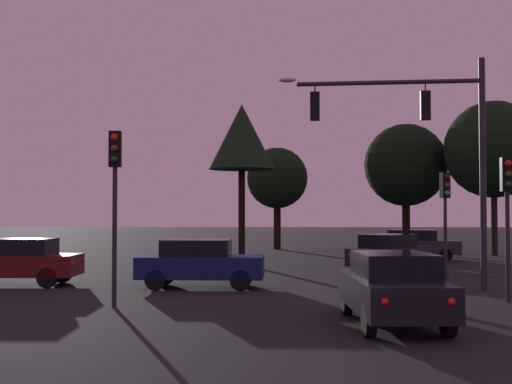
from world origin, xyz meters
TOP-DOWN VIEW (x-y plane):
  - ground_plane at (0.00, 24.50)m, footprint 168.00×168.00m
  - traffic_signal_mast_arm at (3.63, 15.30)m, footprint 6.35×0.71m
  - traffic_light_corner_left at (5.01, 18.18)m, footprint 0.36×0.38m
  - traffic_light_corner_right at (5.16, 12.43)m, footprint 0.31×0.36m
  - traffic_light_median at (-4.97, 11.17)m, footprint 0.32×0.36m
  - car_nearside_lane at (1.50, 8.80)m, footprint 1.90×4.27m
  - car_crossing_left at (-3.35, 15.55)m, footprint 4.02×1.82m
  - car_crossing_right at (-9.50, 16.07)m, footprint 4.35×1.95m
  - car_far_lane at (3.55, 21.15)m, footprint 3.83×4.25m
  - car_parked_lot at (6.06, 28.30)m, footprint 4.77×2.96m
  - tree_behind_sign at (-0.91, 37.91)m, footprint 4.01×4.01m
  - tree_left_far at (-2.54, 24.86)m, footprint 3.04×3.04m
  - tree_center_horizon at (11.23, 31.97)m, footprint 5.46×5.46m
  - tree_right_cluster at (6.89, 34.85)m, footprint 5.00×5.00m

SIDE VIEW (x-z plane):
  - ground_plane at x=0.00m, z-range 0.00..0.00m
  - car_crossing_left at x=-3.35m, z-range 0.03..1.55m
  - car_far_lane at x=3.55m, z-range 0.03..1.55m
  - car_nearside_lane at x=1.50m, z-range 0.03..1.55m
  - car_crossing_right at x=-9.50m, z-range 0.04..1.56m
  - car_parked_lot at x=6.06m, z-range 0.04..1.56m
  - traffic_light_corner_left at x=5.01m, z-range 0.81..4.59m
  - traffic_light_corner_right at x=5.16m, z-range 0.81..4.64m
  - traffic_light_median at x=-4.97m, z-range 0.91..5.32m
  - tree_behind_sign at x=-0.91m, z-range 1.30..7.99m
  - traffic_signal_mast_arm at x=3.63m, z-range 1.28..8.40m
  - tree_right_cluster at x=6.89m, z-range 1.37..9.16m
  - tree_left_far at x=-2.54m, z-range 2.13..9.50m
  - tree_center_horizon at x=11.23m, z-range 1.59..10.26m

